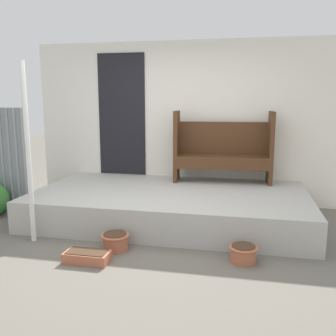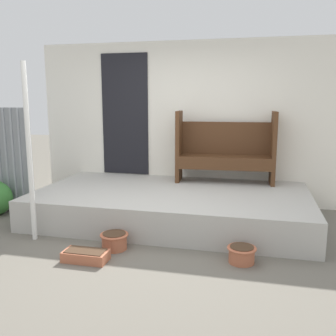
% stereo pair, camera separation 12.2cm
% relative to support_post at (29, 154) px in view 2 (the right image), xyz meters
% --- Properties ---
extents(ground_plane, '(24.00, 24.00, 0.00)m').
position_rel_support_post_xyz_m(ground_plane, '(1.40, 0.12, -1.06)').
color(ground_plane, '#666056').
extents(porch_slab, '(3.77, 2.03, 0.42)m').
position_rel_support_post_xyz_m(porch_slab, '(1.46, 1.13, -0.85)').
color(porch_slab, '#B2AFA8').
rests_on(porch_slab, ground_plane).
extents(house_wall, '(4.97, 0.08, 2.60)m').
position_rel_support_post_xyz_m(house_wall, '(1.42, 2.18, 0.25)').
color(house_wall, white).
rests_on(house_wall, ground_plane).
extents(support_post, '(0.06, 0.06, 2.11)m').
position_rel_support_post_xyz_m(support_post, '(0.00, 0.00, 0.00)').
color(support_post, white).
rests_on(support_post, ground_plane).
extents(bench, '(1.51, 0.48, 1.09)m').
position_rel_support_post_xyz_m(bench, '(2.13, 1.89, -0.11)').
color(bench, '#4C2D19').
rests_on(bench, porch_slab).
extents(flower_pot_left, '(0.33, 0.33, 0.19)m').
position_rel_support_post_xyz_m(flower_pot_left, '(1.06, -0.07, -0.95)').
color(flower_pot_left, '#B26042').
rests_on(flower_pot_left, ground_plane).
extents(flower_pot_middle, '(0.31, 0.31, 0.18)m').
position_rel_support_post_xyz_m(flower_pot_middle, '(2.49, -0.09, -0.96)').
color(flower_pot_middle, '#B26042').
rests_on(flower_pot_middle, ground_plane).
extents(planter_box_rect, '(0.47, 0.24, 0.12)m').
position_rel_support_post_xyz_m(planter_box_rect, '(0.89, -0.43, -1.00)').
color(planter_box_rect, '#B26042').
rests_on(planter_box_rect, ground_plane).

